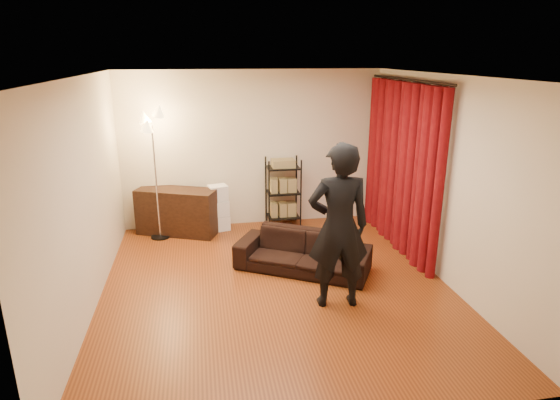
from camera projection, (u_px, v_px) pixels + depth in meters
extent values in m
plane|color=brown|center=(276.00, 286.00, 6.19)|extent=(5.00, 5.00, 0.00)
plane|color=white|center=(276.00, 76.00, 5.38)|extent=(5.00, 5.00, 0.00)
plane|color=beige|center=(252.00, 149.00, 8.14)|extent=(5.00, 0.00, 5.00)
plane|color=beige|center=(332.00, 281.00, 3.44)|extent=(5.00, 0.00, 5.00)
plane|color=beige|center=(85.00, 198.00, 5.42)|extent=(0.00, 5.00, 5.00)
plane|color=beige|center=(444.00, 180.00, 6.16)|extent=(0.00, 5.00, 5.00)
cylinder|color=black|center=(408.00, 80.00, 6.83)|extent=(0.04, 2.65, 0.04)
imported|color=black|center=(303.00, 252.00, 6.59)|extent=(1.98, 1.55, 0.54)
imported|color=black|center=(339.00, 227.00, 5.47)|extent=(0.76, 0.53, 2.01)
cube|color=black|center=(177.00, 211.00, 7.92)|extent=(1.42, 0.97, 0.78)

